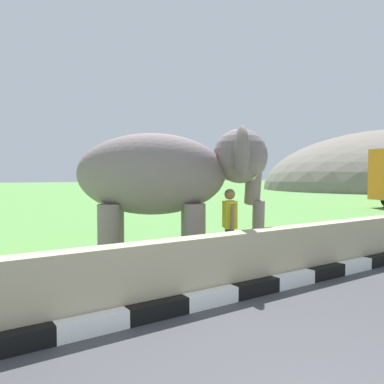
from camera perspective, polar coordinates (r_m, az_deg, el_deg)
The scene contains 4 objects.
striped_curb at distance 5.22m, azimuth -9.71°, elevation -17.97°, with size 16.20×0.20×0.24m.
barrier_parapet at distance 6.61m, azimuth 8.31°, elevation -10.13°, with size 28.00×0.36×1.00m, color tan.
elephant at distance 8.04m, azimuth -3.36°, elevation 2.33°, with size 3.96×3.42×2.93m.
person_handler at distance 8.21m, azimuth 5.63°, elevation -4.62°, with size 0.39×0.64×1.66m.
Camera 1 is at (-2.36, -1.03, 1.94)m, focal length 35.75 mm.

